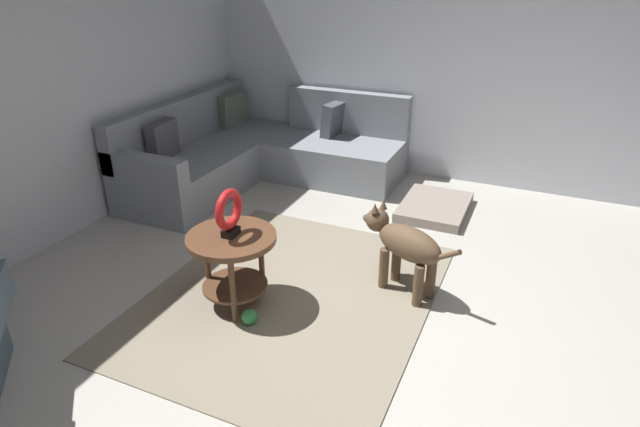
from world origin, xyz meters
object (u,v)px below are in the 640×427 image
object	(u,v)px
sectional_couch	(257,155)
side_table	(232,252)
torus_sculpture	(229,212)
dog_toy_ball	(249,317)
dog	(404,245)
dog_bed_mat	(434,207)

from	to	relation	value
sectional_couch	side_table	distance (m)	2.30
side_table	torus_sculpture	world-z (taller)	torus_sculpture
side_table	dog_toy_ball	bearing A→B (deg)	-128.46
torus_sculpture	dog	xyz separation A→B (m)	(0.63, -1.01, -0.33)
sectional_couch	torus_sculpture	size ratio (longest dim) A/B	6.90
torus_sculpture	sectional_couch	bearing A→B (deg)	25.96
side_table	torus_sculpture	bearing A→B (deg)	0.00
sectional_couch	side_table	world-z (taller)	sectional_couch
side_table	dog_toy_ball	xyz separation A→B (m)	(-0.16, -0.20, -0.36)
side_table	sectional_couch	bearing A→B (deg)	25.96
sectional_couch	dog_bed_mat	size ratio (longest dim) A/B	2.81
sectional_couch	dog_toy_ball	bearing A→B (deg)	-151.50
dog_bed_mat	dog	world-z (taller)	dog
torus_sculpture	dog_bed_mat	size ratio (longest dim) A/B	0.41
torus_sculpture	dog_toy_ball	size ratio (longest dim) A/B	3.10
torus_sculpture	dog_toy_ball	distance (m)	0.71
sectional_couch	torus_sculpture	distance (m)	2.33
dog_toy_ball	side_table	bearing A→B (deg)	51.54
sectional_couch	torus_sculpture	bearing A→B (deg)	-154.04
sectional_couch	dog_bed_mat	world-z (taller)	sectional_couch
dog	sectional_couch	bearing A→B (deg)	78.23
side_table	dog	world-z (taller)	dog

